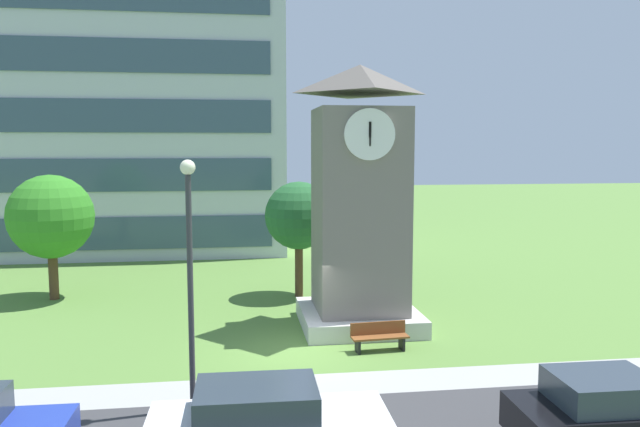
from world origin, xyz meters
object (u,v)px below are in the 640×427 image
park_bench (379,336)px  tree_by_building (51,217)px  street_lamp (190,258)px  parked_car_white (266,425)px  parked_car_black (609,414)px  tree_streetside (299,216)px  clock_tower (359,213)px

park_bench → tree_by_building: tree_by_building is taller
street_lamp → parked_car_white: street_lamp is taller
park_bench → parked_car_white: 7.70m
tree_by_building → parked_car_black: tree_by_building is taller
street_lamp → tree_streetside: bearing=71.3°
clock_tower → tree_by_building: bearing=155.2°
street_lamp → tree_by_building: 13.58m
street_lamp → parked_car_white: bearing=-61.3°
clock_tower → park_bench: (0.09, -2.78, -3.58)m
clock_tower → park_bench: size_ratio=4.99×
park_bench → parked_car_black: bearing=-65.6°
park_bench → street_lamp: street_lamp is taller
park_bench → parked_car_white: bearing=-120.3°
street_lamp → park_bench: bearing=33.8°
tree_streetside → tree_by_building: (-10.20, 0.88, 0.02)m
clock_tower → parked_car_white: clock_tower is taller
park_bench → tree_by_building: size_ratio=0.35×
clock_tower → tree_streetside: (-1.66, 4.61, -0.60)m
street_lamp → parked_car_white: 4.44m
park_bench → parked_car_white: (-3.88, -6.64, 0.40)m
tree_streetside → parked_car_black: 15.48m
tree_streetside → tree_by_building: 10.24m
park_bench → tree_by_building: bearing=145.3°
clock_tower → tree_streetside: 4.94m
park_bench → tree_streetside: (-1.76, 7.38, 2.98)m
park_bench → street_lamp: size_ratio=0.30×
parked_car_white → clock_tower: bearing=68.1°
street_lamp → tree_streetside: (3.74, 11.06, -0.30)m
park_bench → tree_by_building: (-11.96, 8.27, 3.00)m
park_bench → clock_tower: bearing=91.9°
parked_car_white → tree_streetside: bearing=81.4°
tree_streetside → parked_car_white: (-2.12, -14.02, -2.58)m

